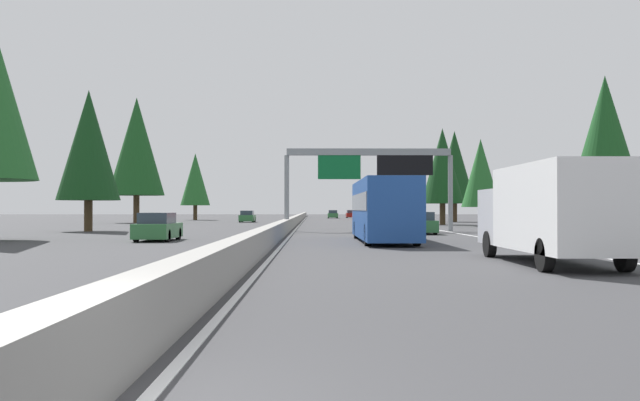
{
  "coord_description": "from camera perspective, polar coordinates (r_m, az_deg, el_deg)",
  "views": [
    {
      "loc": [
        -5.58,
        -1.7,
        1.66
      ],
      "look_at": [
        63.71,
        -2.36,
        2.51
      ],
      "focal_mm": 39.45,
      "sensor_mm": 36.0,
      "label": 1
    }
  ],
  "objects": [
    {
      "name": "conifer_right_far",
      "position": [
        75.84,
        9.9,
        2.77
      ],
      "size": [
        4.52,
        4.52,
        10.28
      ],
      "color": "#4C3823",
      "rests_on": "ground"
    },
    {
      "name": "sedan_far_right",
      "position": [
        47.3,
        8.1,
        -1.88
      ],
      "size": [
        4.4,
        1.8,
        1.47
      ],
      "color": "#2D6B38",
      "rests_on": "ground"
    },
    {
      "name": "shoulder_stripe_median",
      "position": [
        75.61,
        -1.64,
        -1.95
      ],
      "size": [
        160.0,
        0.16,
        0.01
      ],
      "primitive_type": "cube",
      "color": "silver",
      "rests_on": "ground"
    },
    {
      "name": "conifer_left_near",
      "position": [
        55.19,
        -18.26,
        4.28
      ],
      "size": [
        4.65,
        4.65,
        10.56
      ],
      "color": "#4C3823",
      "rests_on": "ground"
    },
    {
      "name": "sign_gantry_overhead",
      "position": [
        52.94,
        4.16,
        2.85
      ],
      "size": [
        0.5,
        12.68,
        6.2
      ],
      "color": "gray",
      "rests_on": "ground"
    },
    {
      "name": "oncoming_far",
      "position": [
        89.14,
        -5.91,
        -1.33
      ],
      "size": [
        4.4,
        1.8,
        1.47
      ],
      "rotation": [
        0.0,
        0.0,
        3.14
      ],
      "color": "#2D6B38",
      "rests_on": "ground"
    },
    {
      "name": "conifer_right_near",
      "position": [
        38.94,
        22.13,
        4.53
      ],
      "size": [
        3.75,
        3.75,
        8.53
      ],
      "color": "#4C3823",
      "rests_on": "ground"
    },
    {
      "name": "conifer_right_distant",
      "position": [
        92.52,
        10.86,
        2.72
      ],
      "size": [
        5.18,
        5.18,
        11.78
      ],
      "color": "#4C3823",
      "rests_on": "ground"
    },
    {
      "name": "sedan_far_left",
      "position": [
        133.24,
        2.53,
        -1.12
      ],
      "size": [
        4.4,
        1.8,
        1.47
      ],
      "color": "maroon",
      "rests_on": "ground"
    },
    {
      "name": "sedan_distant_b",
      "position": [
        127.11,
        1.04,
        -1.14
      ],
      "size": [
        4.4,
        1.8,
        1.47
      ],
      "color": "#2D6B38",
      "rests_on": "ground"
    },
    {
      "name": "conifer_right_mid",
      "position": [
        69.73,
        12.9,
        2.17
      ],
      "size": [
        3.72,
        3.72,
        8.47
      ],
      "color": "#4C3823",
      "rests_on": "ground"
    },
    {
      "name": "conifer_left_far",
      "position": [
        108.63,
        -10.08,
        1.69
      ],
      "size": [
        4.48,
        4.48,
        10.17
      ],
      "color": "#4C3823",
      "rests_on": "ground"
    },
    {
      "name": "conifer_left_mid",
      "position": [
        87.38,
        -14.66,
        4.26
      ],
      "size": [
        6.64,
        6.64,
        15.09
      ],
      "color": "#4C3823",
      "rests_on": "ground"
    },
    {
      "name": "bus_near_right",
      "position": [
        35.73,
        5.16,
        -0.61
      ],
      "size": [
        11.5,
        2.55,
        3.1
      ],
      "color": "#1E4793",
      "rests_on": "ground"
    },
    {
      "name": "shoulder_stripe_right",
      "position": [
        76.23,
        6.86,
        -1.94
      ],
      "size": [
        160.0,
        0.16,
        0.01
      ],
      "primitive_type": "cube",
      "color": "silver",
      "rests_on": "ground"
    },
    {
      "name": "box_truck_mid_center",
      "position": [
        22.25,
        18.21,
        -0.79
      ],
      "size": [
        8.5,
        2.4,
        2.95
      ],
      "color": "white",
      "rests_on": "ground"
    },
    {
      "name": "median_barrier",
      "position": [
        85.61,
        -1.88,
        -1.51
      ],
      "size": [
        180.0,
        0.56,
        0.9
      ],
      "primitive_type": "cube",
      "color": "gray",
      "rests_on": "ground"
    },
    {
      "name": "oncoming_near",
      "position": [
        37.76,
        -13.02,
        -2.16
      ],
      "size": [
        4.4,
        1.8,
        1.47
      ],
      "rotation": [
        0.0,
        0.0,
        3.14
      ],
      "color": "#2D6B38",
      "rests_on": "ground"
    },
    {
      "name": "minivan_far_center",
      "position": [
        110.39,
        3.21,
        -1.07
      ],
      "size": [
        5.0,
        1.95,
        1.69
      ],
      "color": "red",
      "rests_on": "ground"
    },
    {
      "name": "ground_plane",
      "position": [
        65.62,
        -2.03,
        -2.15
      ],
      "size": [
        320.0,
        320.0,
        0.0
      ],
      "primitive_type": "plane",
      "color": "#38383A"
    }
  ]
}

